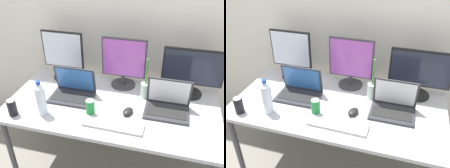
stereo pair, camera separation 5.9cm
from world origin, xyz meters
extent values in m
plane|color=gray|center=(0.00, 0.00, 0.00)|extent=(16.00, 16.00, 0.00)
cube|color=silver|center=(0.00, 0.59, 1.30)|extent=(7.00, 0.08, 2.60)
cylinder|color=#424247|center=(-0.75, -0.35, 0.35)|extent=(0.04, 0.04, 0.71)
cylinder|color=#424247|center=(-0.75, 0.35, 0.35)|extent=(0.04, 0.04, 0.71)
cylinder|color=#424247|center=(0.75, 0.35, 0.35)|extent=(0.04, 0.04, 0.71)
cube|color=#B7B7BC|center=(0.00, 0.00, 0.72)|extent=(1.63, 0.82, 0.03)
cylinder|color=black|center=(-0.52, 0.30, 0.75)|extent=(0.21, 0.21, 0.01)
cylinder|color=black|center=(-0.52, 0.30, 0.80)|extent=(0.03, 0.03, 0.10)
cube|color=black|center=(-0.52, 0.30, 1.01)|extent=(0.37, 0.02, 0.33)
cube|color=silver|center=(-0.52, 0.28, 1.01)|extent=(0.34, 0.01, 0.30)
cylinder|color=#38383D|center=(0.02, 0.29, 0.75)|extent=(0.21, 0.21, 0.01)
cylinder|color=#38383D|center=(0.02, 0.29, 0.79)|extent=(0.03, 0.03, 0.08)
cube|color=#38383D|center=(0.02, 0.29, 1.00)|extent=(0.37, 0.02, 0.34)
cube|color=#A54CB2|center=(0.02, 0.28, 1.00)|extent=(0.35, 0.01, 0.32)
cylinder|color=black|center=(0.58, 0.30, 0.75)|extent=(0.21, 0.21, 0.01)
cylinder|color=black|center=(0.58, 0.30, 0.79)|extent=(0.03, 0.03, 0.08)
cube|color=black|center=(0.58, 0.30, 0.98)|extent=(0.48, 0.02, 0.30)
cube|color=#232838|center=(0.58, 0.28, 0.98)|extent=(0.45, 0.01, 0.28)
cube|color=#2D2D33|center=(-0.33, -0.01, 0.75)|extent=(0.34, 0.22, 0.02)
cube|color=black|center=(-0.33, -0.03, 0.76)|extent=(0.30, 0.12, 0.00)
cube|color=#2D2D33|center=(-0.33, 0.08, 0.87)|extent=(0.34, 0.05, 0.22)
cube|color=#3366B2|center=(-0.33, 0.07, 0.87)|extent=(0.31, 0.04, 0.20)
cube|color=#2D2D33|center=(0.42, -0.01, 0.75)|extent=(0.32, 0.23, 0.02)
cube|color=black|center=(0.42, -0.03, 0.76)|extent=(0.29, 0.12, 0.00)
cube|color=#2D2D33|center=(0.42, 0.08, 0.87)|extent=(0.32, 0.04, 0.23)
cube|color=white|center=(0.42, 0.08, 0.87)|extent=(0.29, 0.04, 0.20)
cube|color=#B2B2B7|center=(0.07, -0.25, 0.75)|extent=(0.43, 0.13, 0.02)
ellipsoid|color=black|center=(0.14, -0.09, 0.76)|extent=(0.09, 0.12, 0.04)
cylinder|color=silver|center=(-0.46, -0.24, 0.85)|extent=(0.07, 0.07, 0.23)
cone|color=silver|center=(-0.46, -0.24, 0.98)|extent=(0.06, 0.06, 0.03)
cylinder|color=#1938B2|center=(-0.46, -0.24, 1.01)|extent=(0.03, 0.03, 0.02)
cylinder|color=black|center=(-0.66, -0.31, 0.80)|extent=(0.07, 0.07, 0.12)
cylinder|color=silver|center=(-0.66, -0.31, 0.86)|extent=(0.06, 0.06, 0.00)
cylinder|color=#197F33|center=(-0.12, -0.17, 0.80)|extent=(0.07, 0.07, 0.12)
cylinder|color=silver|center=(-0.12, -0.17, 0.86)|extent=(0.06, 0.06, 0.00)
cylinder|color=#B2D1B7|center=(0.23, 0.16, 0.80)|extent=(0.08, 0.08, 0.12)
cylinder|color=#519342|center=(0.23, 0.16, 0.97)|extent=(0.01, 0.01, 0.22)
camera|label=1|loc=(0.40, -1.52, 1.89)|focal=40.00mm
camera|label=2|loc=(0.45, -1.51, 1.89)|focal=40.00mm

